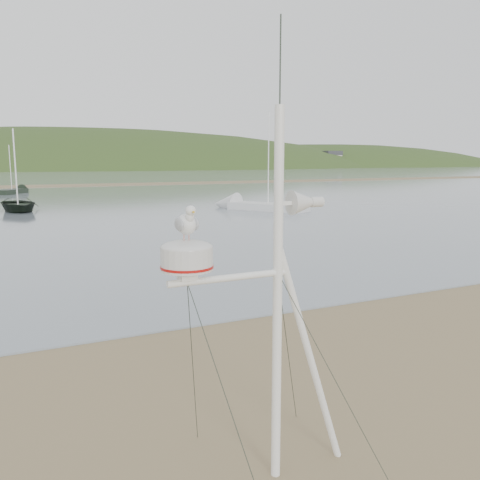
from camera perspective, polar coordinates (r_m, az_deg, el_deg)
name	(u,v)px	position (r m, az deg, el deg)	size (l,w,h in m)	color
ground	(95,452)	(7.20, -15.94, -21.94)	(560.00, 560.00, 0.00)	#786445
sandbar	(1,187)	(76.22, -25.28, 5.42)	(560.00, 7.00, 0.07)	#786445
hill_ridge	(43,213)	(243.04, -21.21, 2.85)	(620.00, 180.00, 80.00)	#283D19
far_cottages	(3,159)	(202.17, -25.05, 8.23)	(294.40, 6.30, 8.00)	white
mast_rig	(274,377)	(5.92, 3.84, -15.14)	(2.28, 2.43, 5.15)	white
boat_dark	(16,178)	(39.44, -23.84, 6.42)	(3.41, 0.99, 4.78)	black
sailboat_white_near	(243,205)	(38.26, 0.37, 3.93)	(5.66, 7.63, 7.70)	silver
sailboat_dark_mid	(19,191)	(61.65, -23.58, 5.10)	(4.23, 5.47, 5.65)	black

